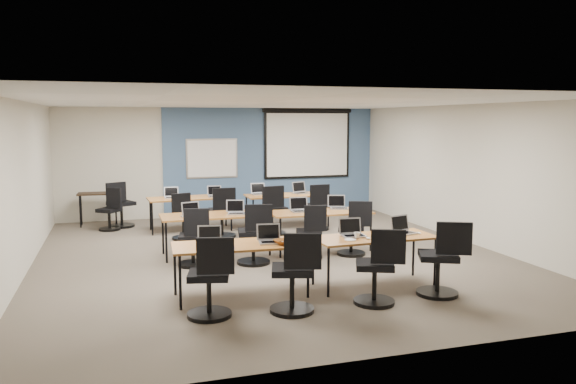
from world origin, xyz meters
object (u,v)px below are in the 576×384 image
object	(u,v)px
training_table_front_left	(241,247)
task_chair_4	(194,242)
laptop_2	(352,232)
laptop_7	(338,205)
laptop_5	(236,210)
whiteboard	(212,158)
laptop_1	(270,238)
training_table_mid_left	(216,217)
task_chair_6	(311,237)
task_chair_3	(442,265)
spare_chair_a	(120,208)
task_chair_1	(294,279)
laptop_6	(300,208)
laptop_11	(300,191)
task_chair_10	(272,214)
utility_table	(98,197)
training_table_front_right	(374,239)
training_table_back_left	(190,199)
laptop_8	(172,195)
laptop_9	(215,194)
task_chair_9	(223,217)
task_chair_0	(211,284)
laptop_4	(191,213)
training_table_back_right	(287,196)
task_chair_5	(255,239)
laptop_3	(403,229)
laptop_10	(259,192)
laptop_0	(211,240)
spare_chair_b	(111,213)
task_chair_2	(378,273)
task_chair_7	(354,233)
task_chair_8	(183,220)

from	to	relation	value
training_table_front_left	task_chair_4	xyz separation A→B (m)	(-0.40, 1.78, -0.28)
laptop_2	laptop_7	size ratio (longest dim) A/B	1.01
training_table_front_left	laptop_5	distance (m)	2.49
whiteboard	laptop_1	size ratio (longest dim) A/B	3.94
training_table_mid_left	task_chair_6	xyz separation A→B (m)	(1.51, -0.81, -0.29)
task_chair_3	spare_chair_a	bearing A→B (deg)	147.31
task_chair_1	task_chair_3	bearing A→B (deg)	18.38
spare_chair_a	laptop_5	bearing A→B (deg)	-85.02
task_chair_6	laptop_7	size ratio (longest dim) A/B	2.91
laptop_6	laptop_11	size ratio (longest dim) A/B	0.99
task_chair_10	utility_table	xyz separation A→B (m)	(-3.50, 2.24, 0.21)
training_table_front_right	task_chair_4	xyz separation A→B (m)	(-2.35, 1.86, -0.28)
training_table_back_left	laptop_8	distance (m)	0.41
laptop_9	task_chair_9	distance (m)	0.97
spare_chair_a	laptop_8	bearing A→B (deg)	-63.51
task_chair_0	task_chair_1	size ratio (longest dim) A/B	0.99
task_chair_0	training_table_back_left	bearing A→B (deg)	98.15
laptop_4	task_chair_10	size ratio (longest dim) A/B	0.31
training_table_back_right	task_chair_5	bearing A→B (deg)	-115.79
training_table_front_right	laptop_3	world-z (taller)	laptop_3
task_chair_0	laptop_5	size ratio (longest dim) A/B	3.24
task_chair_5	laptop_11	size ratio (longest dim) A/B	3.00
laptop_1	laptop_10	bearing A→B (deg)	85.64
laptop_0	task_chair_5	world-z (taller)	task_chair_5
task_chair_4	spare_chair_b	distance (m)	3.83
laptop_10	training_table_front_left	bearing A→B (deg)	-109.07
training_table_back_right	task_chair_2	distance (m)	5.56
laptop_4	laptop_11	bearing A→B (deg)	25.80
laptop_11	laptop_5	bearing A→B (deg)	-147.32
task_chair_3	laptop_10	size ratio (longest dim) A/B	3.20
laptop_7	task_chair_10	size ratio (longest dim) A/B	0.31
training_table_front_left	laptop_4	size ratio (longest dim) A/B	5.63
laptop_1	laptop_11	xyz separation A→B (m)	(2.03, 4.82, 0.00)
task_chair_3	utility_table	world-z (taller)	task_chair_3
utility_table	task_chair_3	bearing A→B (deg)	-53.29
task_chair_10	laptop_0	bearing A→B (deg)	-126.09
task_chair_6	task_chair_9	world-z (taller)	task_chair_9
training_table_mid_left	task_chair_5	bearing A→B (deg)	-60.17
laptop_0	task_chair_6	world-z (taller)	laptop_0
laptop_2	training_table_back_right	bearing A→B (deg)	90.17
laptop_1	spare_chair_a	world-z (taller)	spare_chair_a
laptop_1	task_chair_7	world-z (taller)	task_chair_7
task_chair_2	laptop_9	bearing A→B (deg)	124.43
task_chair_8	task_chair_9	size ratio (longest dim) A/B	0.92
training_table_front_right	laptop_7	distance (m)	2.58
spare_chair_a	task_chair_6	bearing A→B (deg)	-78.45
laptop_8	task_chair_8	xyz separation A→B (m)	(0.12, -0.94, -0.39)
laptop_3	task_chair_1	bearing A→B (deg)	-172.67
laptop_0	task_chair_10	bearing A→B (deg)	74.10
task_chair_9	laptop_10	bearing A→B (deg)	46.88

